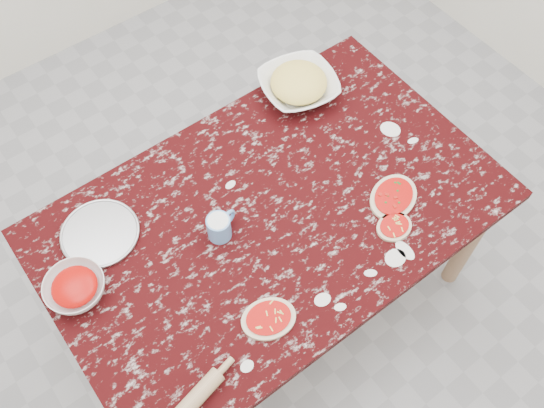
{
  "coord_description": "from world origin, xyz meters",
  "views": [
    {
      "loc": [
        -0.65,
        -0.86,
        2.56
      ],
      "look_at": [
        0.0,
        0.0,
        0.8
      ],
      "focal_mm": 39.53,
      "sensor_mm": 36.0,
      "label": 1
    }
  ],
  "objects": [
    {
      "name": "worktable",
      "position": [
        0.0,
        0.0,
        0.67
      ],
      "size": [
        1.6,
        1.0,
        0.75
      ],
      "color": "black",
      "rests_on": "ground"
    },
    {
      "name": "pizza_tray",
      "position": [
        -0.53,
        0.28,
        0.76
      ],
      "size": [
        0.35,
        0.35,
        0.01
      ],
      "primitive_type": "cylinder",
      "rotation": [
        0.0,
        0.0,
        0.41
      ],
      "color": "#B2B2B7",
      "rests_on": "worktable"
    },
    {
      "name": "sauce_bowl",
      "position": [
        -0.69,
        0.13,
        0.78
      ],
      "size": [
        0.25,
        0.25,
        0.06
      ],
      "primitive_type": "imported",
      "rotation": [
        0.0,
        0.0,
        -0.27
      ],
      "color": "white",
      "rests_on": "worktable"
    },
    {
      "name": "pizza_right",
      "position": [
        0.38,
        -0.22,
        0.76
      ],
      "size": [
        0.24,
        0.21,
        0.02
      ],
      "color": "beige",
      "rests_on": "worktable"
    },
    {
      "name": "cheese_bowl",
      "position": [
        0.42,
        0.38,
        0.79
      ],
      "size": [
        0.36,
        0.36,
        0.07
      ],
      "primitive_type": "imported",
      "rotation": [
        0.0,
        0.0,
        -0.21
      ],
      "color": "white",
      "rests_on": "worktable"
    },
    {
      "name": "pizza_mid",
      "position": [
        0.3,
        -0.31,
        0.76
      ],
      "size": [
        0.14,
        0.11,
        0.02
      ],
      "color": "beige",
      "rests_on": "worktable"
    },
    {
      "name": "pizza_left",
      "position": [
        -0.25,
        -0.31,
        0.76
      ],
      "size": [
        0.21,
        0.19,
        0.02
      ],
      "color": "beige",
      "rests_on": "worktable"
    },
    {
      "name": "flour_mug",
      "position": [
        -0.2,
        0.03,
        0.8
      ],
      "size": [
        0.12,
        0.08,
        0.1
      ],
      "color": "#6299DF",
      "rests_on": "worktable"
    },
    {
      "name": "ground",
      "position": [
        0.0,
        0.0,
        0.0
      ],
      "size": [
        4.0,
        4.0,
        0.0
      ],
      "primitive_type": "plane",
      "color": "gray"
    },
    {
      "name": "rolling_pin",
      "position": [
        -0.6,
        -0.39,
        0.78
      ],
      "size": [
        0.26,
        0.1,
        0.05
      ],
      "primitive_type": "cylinder",
      "rotation": [
        0.0,
        1.57,
        0.21
      ],
      "color": "tan",
      "rests_on": "worktable"
    }
  ]
}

